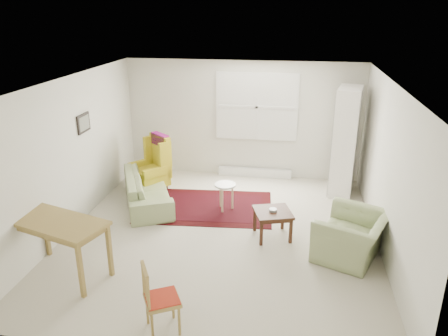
% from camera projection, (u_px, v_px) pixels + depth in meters
% --- Properties ---
extents(room, '(5.04, 5.54, 2.51)m').
position_uv_depth(room, '(224.00, 158.00, 6.98)').
color(room, beige).
rests_on(room, ground).
extents(rug, '(2.56, 1.76, 0.02)m').
position_uv_depth(rug, '(206.00, 206.00, 8.17)').
color(rug, black).
rests_on(rug, ground).
extents(sofa, '(1.50, 2.10, 0.79)m').
position_uv_depth(sofa, '(147.00, 183.00, 8.23)').
color(sofa, '#8B9966').
rests_on(sofa, ground).
extents(armchair, '(1.26, 1.33, 0.82)m').
position_uv_depth(armchair, '(352.00, 232.00, 6.43)').
color(armchair, '#8B9966').
rests_on(armchair, ground).
extents(wingback_chair, '(0.94, 0.94, 1.12)m').
position_uv_depth(wingback_chair, '(149.00, 163.00, 8.80)').
color(wingback_chair, gold).
rests_on(wingback_chair, ground).
extents(coffee_table, '(0.71, 0.71, 0.46)m').
position_uv_depth(coffee_table, '(272.00, 224.00, 7.05)').
color(coffee_table, '#3A1D12').
rests_on(coffee_table, ground).
extents(stool, '(0.48, 0.48, 0.52)m').
position_uv_depth(stool, '(225.00, 197.00, 7.99)').
color(stool, white).
rests_on(stool, ground).
extents(cabinet, '(0.59, 0.91, 2.12)m').
position_uv_depth(cabinet, '(345.00, 142.00, 8.48)').
color(cabinet, white).
rests_on(cabinet, ground).
extents(desk, '(1.45, 1.02, 0.83)m').
position_uv_depth(desk, '(62.00, 248.00, 5.99)').
color(desk, olive).
rests_on(desk, ground).
extents(desk_chair, '(0.52, 0.52, 0.87)m').
position_uv_depth(desk_chair, '(162.00, 298.00, 4.94)').
color(desk_chair, olive).
rests_on(desk_chair, ground).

